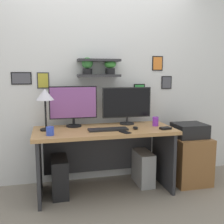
{
  "coord_description": "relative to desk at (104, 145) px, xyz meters",
  "views": [
    {
      "loc": [
        -0.61,
        -2.9,
        1.38
      ],
      "look_at": [
        0.1,
        0.05,
        0.93
      ],
      "focal_mm": 42.41,
      "sensor_mm": 36.0,
      "label": 1
    }
  ],
  "objects": [
    {
      "name": "scissors_tray",
      "position": [
        0.67,
        -0.24,
        0.22
      ],
      "size": [
        0.13,
        0.1,
        0.02
      ],
      "primitive_type": "cube",
      "rotation": [
        0.0,
        0.0,
        0.18
      ],
      "color": "black",
      "rests_on": "desk"
    },
    {
      "name": "computer_tower_left",
      "position": [
        -0.52,
        -0.03,
        -0.32
      ],
      "size": [
        0.18,
        0.4,
        0.43
      ],
      "primitive_type": "cube",
      "color": "black",
      "rests_on": "ground"
    },
    {
      "name": "computer_mouse",
      "position": [
        0.34,
        -0.16,
        0.23
      ],
      "size": [
        0.06,
        0.09,
        0.03
      ],
      "primitive_type": "ellipsoid",
      "color": "black",
      "rests_on": "desk"
    },
    {
      "name": "drawer_cabinet",
      "position": [
        1.09,
        -0.03,
        -0.25
      ],
      "size": [
        0.44,
        0.5,
        0.59
      ],
      "primitive_type": "cube",
      "color": "brown",
      "rests_on": "ground"
    },
    {
      "name": "coffee_mug",
      "position": [
        -0.61,
        -0.24,
        0.26
      ],
      "size": [
        0.08,
        0.08,
        0.09
      ],
      "primitive_type": "cylinder",
      "color": "blue",
      "rests_on": "desk"
    },
    {
      "name": "monitor_right",
      "position": [
        0.33,
        0.16,
        0.46
      ],
      "size": [
        0.61,
        0.18,
        0.46
      ],
      "color": "black",
      "rests_on": "desk"
    },
    {
      "name": "desk",
      "position": [
        0.0,
        0.0,
        0.0
      ],
      "size": [
        1.59,
        0.68,
        0.75
      ],
      "color": "tan",
      "rests_on": "ground"
    },
    {
      "name": "computer_tower_right",
      "position": [
        0.51,
        0.04,
        -0.33
      ],
      "size": [
        0.18,
        0.4,
        0.41
      ],
      "primitive_type": "cube",
      "color": "#99999E",
      "rests_on": "ground"
    },
    {
      "name": "monitor_left",
      "position": [
        -0.33,
        0.16,
        0.47
      ],
      "size": [
        0.56,
        0.18,
        0.48
      ],
      "color": "black",
      "rests_on": "desk"
    },
    {
      "name": "cell_phone",
      "position": [
        0.17,
        -0.3,
        0.22
      ],
      "size": [
        0.11,
        0.15,
        0.01
      ],
      "primitive_type": "cube",
      "rotation": [
        0.0,
        0.0,
        0.32
      ],
      "color": "black",
      "rests_on": "desk"
    },
    {
      "name": "back_wall_assembly",
      "position": [
        -0.0,
        0.38,
        0.81
      ],
      "size": [
        4.4,
        0.24,
        2.7
      ],
      "color": "silver",
      "rests_on": "ground"
    },
    {
      "name": "ground_plane",
      "position": [
        0.0,
        -0.05,
        -0.54
      ],
      "size": [
        8.0,
        8.0,
        0.0
      ],
      "primitive_type": "plane",
      "color": "gray"
    },
    {
      "name": "desk_lamp",
      "position": [
        -0.65,
        0.01,
        0.58
      ],
      "size": [
        0.19,
        0.19,
        0.46
      ],
      "color": "black",
      "rests_on": "desk"
    },
    {
      "name": "water_cup",
      "position": [
        0.63,
        -0.03,
        0.27
      ],
      "size": [
        0.07,
        0.07,
        0.11
      ],
      "primitive_type": "cylinder",
      "color": "purple",
      "rests_on": "desk"
    },
    {
      "name": "keyboard",
      "position": [
        0.02,
        -0.14,
        0.22
      ],
      "size": [
        0.44,
        0.14,
        0.02
      ],
      "primitive_type": "cube",
      "color": "black",
      "rests_on": "desk"
    },
    {
      "name": "printer",
      "position": [
        1.09,
        -0.03,
        0.13
      ],
      "size": [
        0.38,
        0.34,
        0.17
      ],
      "primitive_type": "cube",
      "color": "black",
      "rests_on": "drawer_cabinet"
    }
  ]
}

